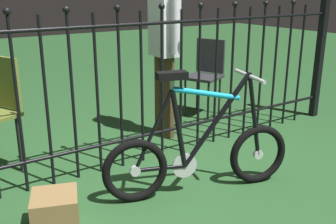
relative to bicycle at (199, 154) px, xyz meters
name	(u,v)px	position (x,y,z in m)	size (l,w,h in m)	color
ground_plane	(171,194)	(-0.20, 0.07, -0.29)	(20.00, 20.00, 0.00)	#275329
iron_fence	(118,86)	(-0.27, 0.68, 0.39)	(4.83, 0.07, 1.36)	black
bicycle	(199,154)	(0.00, 0.00, 0.00)	(1.35, 0.51, 0.89)	black
chair_charcoal	(206,70)	(1.20, 1.43, 0.22)	(0.48, 0.48, 0.85)	black
person_visitor	(164,40)	(0.42, 1.10, 0.64)	(0.21, 0.48, 1.58)	#4C3823
display_crate	(55,212)	(-1.01, 0.10, -0.18)	(0.27, 0.27, 0.23)	olive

